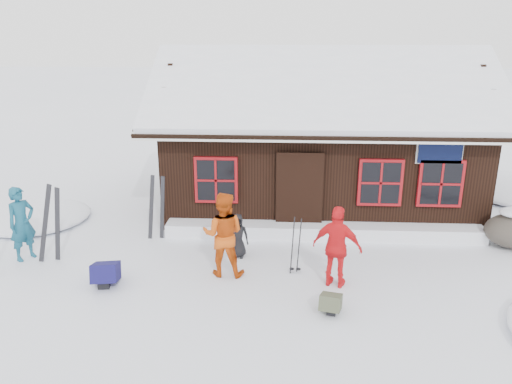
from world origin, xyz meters
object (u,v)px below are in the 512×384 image
(skier_crouched, at_px, (237,236))
(ski_poles, at_px, (296,246))
(ski_pair_left, at_px, (51,225))
(skier_orange_left, at_px, (223,234))
(backpack_olive, at_px, (331,305))
(skier_teal, at_px, (22,224))
(skier_orange_right, at_px, (337,247))
(backpack_blue, at_px, (106,276))

(skier_crouched, relative_size, ski_poles, 0.80)
(skier_crouched, distance_m, ski_pair_left, 3.96)
(skier_orange_left, distance_m, ski_pair_left, 3.73)
(ski_poles, xyz_separation_m, backpack_olive, (0.60, -1.49, -0.45))
(skier_teal, bearing_deg, ski_pair_left, -66.16)
(ski_pair_left, bearing_deg, skier_orange_left, 4.11)
(ski_poles, bearing_deg, ski_pair_left, 177.27)
(skier_orange_right, distance_m, ski_poles, 0.96)
(skier_orange_right, distance_m, skier_crouched, 2.38)
(skier_orange_left, xyz_separation_m, backpack_blue, (-2.26, -0.58, -0.70))
(ski_poles, distance_m, backpack_olive, 1.67)
(ski_poles, bearing_deg, backpack_blue, -169.21)
(skier_crouched, height_order, backpack_blue, skier_crouched)
(skier_orange_right, bearing_deg, skier_crouched, -10.21)
(skier_orange_right, height_order, backpack_blue, skier_orange_right)
(skier_teal, height_order, ski_pair_left, ski_pair_left)
(skier_teal, xyz_separation_m, skier_orange_left, (4.41, -0.49, 0.06))
(skier_orange_right, distance_m, backpack_olive, 1.22)
(ski_pair_left, height_order, backpack_blue, ski_pair_left)
(skier_teal, relative_size, backpack_blue, 2.53)
(skier_crouched, distance_m, backpack_olive, 2.89)
(skier_teal, height_order, skier_orange_right, skier_teal)
(skier_orange_left, height_order, skier_orange_right, skier_orange_left)
(ski_pair_left, bearing_deg, backpack_blue, -23.34)
(ski_pair_left, distance_m, backpack_blue, 1.87)
(skier_orange_right, height_order, ski_poles, skier_orange_right)
(skier_teal, distance_m, skier_orange_left, 4.44)
(backpack_blue, bearing_deg, skier_teal, 144.13)
(skier_teal, xyz_separation_m, skier_crouched, (4.62, 0.35, -0.32))
(skier_orange_right, relative_size, backpack_olive, 3.37)
(skier_orange_left, bearing_deg, backpack_olive, 149.91)
(skier_teal, relative_size, ski_poles, 1.31)
(skier_teal, height_order, backpack_blue, skier_teal)
(skier_orange_left, relative_size, backpack_olive, 3.60)
(skier_orange_left, bearing_deg, backpack_blue, 17.63)
(skier_teal, relative_size, skier_orange_right, 1.00)
(backpack_olive, bearing_deg, skier_teal, 177.09)
(skier_teal, distance_m, skier_crouched, 4.64)
(backpack_olive, bearing_deg, skier_orange_right, 92.65)
(skier_teal, bearing_deg, ski_poles, -60.93)
(skier_teal, relative_size, skier_crouched, 1.64)
(skier_teal, bearing_deg, backpack_blue, -83.75)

